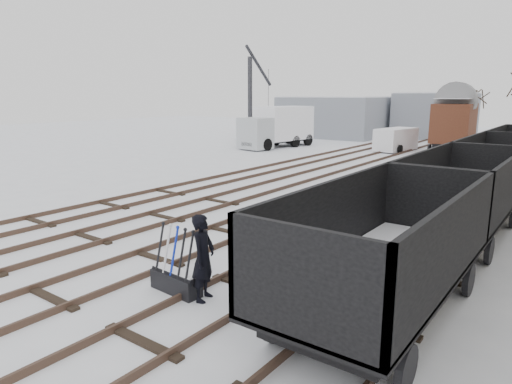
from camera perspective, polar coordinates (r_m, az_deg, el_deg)
ground at (r=12.57m, az=-12.24°, el=-8.23°), size 120.00×120.00×0.00m
tracks at (r=23.55m, az=13.47°, el=1.42°), size 13.90×52.00×0.16m
shed_left at (r=48.95m, az=9.87°, el=9.29°), size 10.00×8.00×4.10m
shed_right at (r=49.46m, az=21.48°, el=8.90°), size 7.00×6.00×4.50m
ground_frame at (r=10.43m, az=-9.97°, el=-10.77°), size 1.33×0.51×1.49m
worker at (r=9.76m, az=-6.61°, el=-8.16°), size 0.64×0.79×1.88m
freight_wagon_a at (r=9.31m, az=15.68°, el=-9.23°), size 2.54×6.35×2.59m
freight_wagon_b at (r=15.25m, az=24.35°, el=-1.55°), size 2.54×6.35×2.59m
freight_wagon_c at (r=21.45m, az=28.06°, el=1.79°), size 2.54×6.35×2.59m
box_van_wagon at (r=36.96m, az=23.55°, el=8.09°), size 3.27×5.52×4.04m
lorry at (r=37.98m, az=2.70°, el=8.19°), size 3.05×7.54×3.33m
panel_van at (r=36.96m, az=17.08°, el=6.32°), size 2.28×4.20×1.76m
crane at (r=43.18m, az=-0.58°, el=9.42°), size 1.94×5.13×8.66m
tree_far_left at (r=50.31m, az=25.55°, el=8.73°), size 0.30×0.30×4.72m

